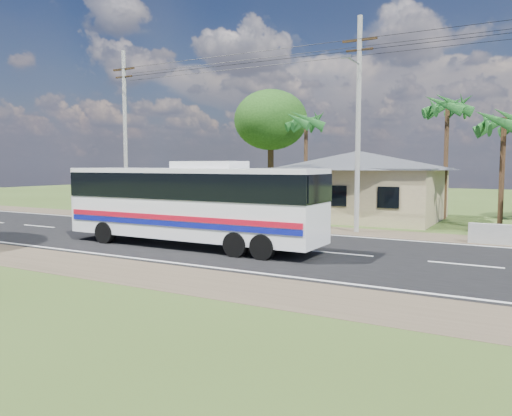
{
  "coord_description": "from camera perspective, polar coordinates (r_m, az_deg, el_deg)",
  "views": [
    {
      "loc": [
        10.95,
        -18.61,
        3.52
      ],
      "look_at": [
        0.06,
        1.0,
        1.56
      ],
      "focal_mm": 35.0,
      "sensor_mm": 36.0,
      "label": 1
    }
  ],
  "objects": [
    {
      "name": "house",
      "position": [
        33.15,
        11.59,
        3.38
      ],
      "size": [
        12.4,
        10.0,
        5.0
      ],
      "color": "tan",
      "rests_on": "ground"
    },
    {
      "name": "motorcycle",
      "position": [
        27.41,
        3.46,
        -1.33
      ],
      "size": [
        1.99,
        0.88,
        1.01
      ],
      "primitive_type": "imported",
      "rotation": [
        0.0,
        0.0,
        1.46
      ],
      "color": "black",
      "rests_on": "ground"
    },
    {
      "name": "tree_behind_house",
      "position": [
        41.38,
        1.7,
        9.98
      ],
      "size": [
        6.0,
        6.0,
        9.61
      ],
      "color": "#47301E",
      "rests_on": "ground"
    },
    {
      "name": "road",
      "position": [
        21.88,
        -1.41,
        -4.24
      ],
      "size": [
        120.0,
        16.0,
        0.03
      ],
      "color": "black",
      "rests_on": "ground"
    },
    {
      "name": "utility_poles",
      "position": [
        26.53,
        10.91,
        9.77
      ],
      "size": [
        32.8,
        2.22,
        11.0
      ],
      "color": "#9E9E99",
      "rests_on": "ground"
    },
    {
      "name": "palm_near",
      "position": [
        29.73,
        26.49,
        8.7
      ],
      "size": [
        2.8,
        2.8,
        6.7
      ],
      "color": "#47301E",
      "rests_on": "ground"
    },
    {
      "name": "palm_mid",
      "position": [
        34.66,
        21.05,
        10.69
      ],
      "size": [
        2.8,
        2.8,
        8.2
      ],
      "color": "#47301E",
      "rests_on": "ground"
    },
    {
      "name": "ground",
      "position": [
        21.88,
        -1.41,
        -4.26
      ],
      "size": [
        120.0,
        120.0,
        0.0
      ],
      "primitive_type": "plane",
      "color": "#354B1A",
      "rests_on": "ground"
    },
    {
      "name": "coach_bus",
      "position": [
        21.36,
        -7.47,
        1.11
      ],
      "size": [
        11.78,
        2.6,
        3.66
      ],
      "rotation": [
        0.0,
        0.0,
        -0.0
      ],
      "color": "silver",
      "rests_on": "ground"
    },
    {
      "name": "palm_far",
      "position": [
        37.84,
        5.75,
        9.76
      ],
      "size": [
        2.8,
        2.8,
        7.7
      ],
      "color": "#47301E",
      "rests_on": "ground"
    }
  ]
}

